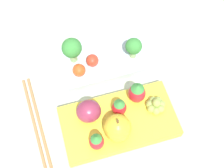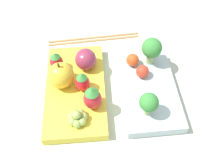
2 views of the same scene
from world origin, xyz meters
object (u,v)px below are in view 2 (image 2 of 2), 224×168
Objects in this scene: bento_box_savoury at (148,91)px; apple at (61,76)px; grape_cluster at (77,118)px; strawberry_1 at (56,61)px; cherry_tomato_1 at (133,60)px; strawberry_0 at (82,82)px; strawberry_2 at (92,98)px; chopsticks_pair at (94,38)px; bento_box_fruit at (76,90)px; broccoli_floret_0 at (149,103)px; plum at (86,59)px; cherry_tomato_0 at (142,71)px; broccoli_floret_1 at (152,49)px.

bento_box_savoury is 3.26× the size of apple.
strawberry_1 is at bearing -158.22° from grape_cluster.
cherry_tomato_1 is 0.15m from apple.
strawberry_0 is at bearing 73.60° from apple.
strawberry_0 is 0.04m from strawberry_2.
cherry_tomato_1 is at bearing 40.23° from chopsticks_pair.
broccoli_floret_0 is at bearing 65.52° from bento_box_fruit.
cherry_tomato_1 is 0.62× the size of strawberry_0.
cherry_tomato_0 is at bearing 76.16° from plum.
strawberry_0 and plum have the same top height.
apple is at bearing -44.61° from plum.
chopsticks_pair is at bearing -127.76° from broccoli_floret_1.
chopsticks_pair is at bearing 168.45° from bento_box_fruit.
broccoli_floret_0 reaches higher than strawberry_0.
cherry_tomato_0 is 0.98× the size of cherry_tomato_1.
strawberry_1 is at bearing -140.75° from strawberry_2.
bento_box_savoury is at bearing 73.26° from strawberry_1.
broccoli_floret_1 reaches higher than strawberry_1.
bento_box_fruit is 0.13m from cherry_tomato_0.
strawberry_2 is (0.04, -0.11, 0.03)m from bento_box_savoury.
apple is 1.58× the size of grape_cluster.
grape_cluster is (0.13, -0.10, -0.00)m from cherry_tomato_1.
broccoli_floret_1 reaches higher than chopsticks_pair.
broccoli_floret_1 is at bearing 52.24° from chopsticks_pair.
bento_box_fruit is at bearing -79.45° from cherry_tomato_0.
plum is at bearing 93.06° from strawberry_1.
grape_cluster is at bearing -83.93° from broccoli_floret_0.
apple is (-0.01, -0.02, 0.04)m from bento_box_fruit.
bento_box_savoury is 4.66× the size of strawberry_1.
bento_box_fruit is at bearing -11.55° from chopsticks_pair.
broccoli_floret_1 reaches higher than cherry_tomato_0.
bento_box_savoury is 0.07m from cherry_tomato_1.
cherry_tomato_0 reaches higher than bento_box_savoury.
cherry_tomato_1 is 0.12× the size of chopsticks_pair.
strawberry_0 is 0.08m from strawberry_1.
strawberry_2 is at bearing -54.75° from cherry_tomato_0.
broccoli_floret_0 is at bearing 64.27° from strawberry_0.
broccoli_floret_0 reaches higher than bento_box_savoury.
strawberry_2 is 1.37× the size of grape_cluster.
bento_box_fruit is at bearing -92.28° from bento_box_savoury.
strawberry_0 reaches higher than grape_cluster.
cherry_tomato_1 is at bearing -170.83° from broccoli_floret_0.
bento_box_fruit is 4.35× the size of strawberry_2.
strawberry_1 is (0.01, -0.19, -0.02)m from broccoli_floret_1.
bento_box_savoury is 0.87× the size of bento_box_fruit.
strawberry_2 is (-0.02, -0.10, -0.01)m from broccoli_floret_0.
apple is at bearing 19.45° from strawberry_1.
strawberry_0 reaches higher than bento_box_savoury.
apple is (-0.07, -0.16, -0.01)m from broccoli_floret_0.
bento_box_savoury reaches higher than chopsticks_pair.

